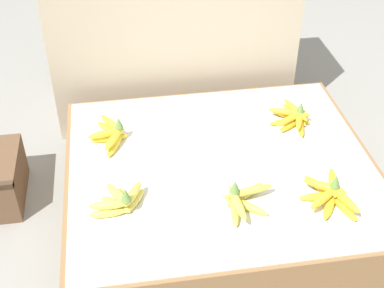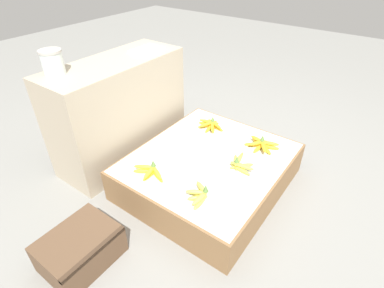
{
  "view_description": "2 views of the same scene",
  "coord_description": "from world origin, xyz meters",
  "px_view_note": "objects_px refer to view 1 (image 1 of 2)",
  "views": [
    {
      "loc": [
        -0.33,
        -1.44,
        1.47
      ],
      "look_at": [
        -0.09,
        0.12,
        0.26
      ],
      "focal_mm": 50.0,
      "sensor_mm": 36.0,
      "label": 1
    },
    {
      "loc": [
        -1.41,
        -0.88,
        1.51
      ],
      "look_at": [
        -0.11,
        0.07,
        0.39
      ],
      "focal_mm": 28.0,
      "sensor_mm": 36.0,
      "label": 2
    }
  ],
  "objects_px": {
    "banana_bunch_middle_left": "(111,134)",
    "banana_bunch_middle_midright": "(294,117)",
    "banana_bunch_front_left": "(121,201)",
    "banana_bunch_front_midleft": "(242,199)",
    "banana_bunch_front_midright": "(331,194)"
  },
  "relations": [
    {
      "from": "banana_bunch_middle_midright",
      "to": "banana_bunch_middle_left",
      "type": "bearing_deg",
      "value": -179.5
    },
    {
      "from": "banana_bunch_front_midleft",
      "to": "banana_bunch_middle_left",
      "type": "distance_m",
      "value": 0.58
    },
    {
      "from": "banana_bunch_front_left",
      "to": "banana_bunch_front_midleft",
      "type": "distance_m",
      "value": 0.39
    },
    {
      "from": "banana_bunch_front_left",
      "to": "banana_bunch_middle_midright",
      "type": "xyz_separation_m",
      "value": [
        0.7,
        0.38,
        -0.0
      ]
    },
    {
      "from": "banana_bunch_front_midleft",
      "to": "banana_bunch_front_midright",
      "type": "bearing_deg",
      "value": -3.93
    },
    {
      "from": "banana_bunch_middle_left",
      "to": "banana_bunch_middle_midright",
      "type": "bearing_deg",
      "value": 0.5
    },
    {
      "from": "banana_bunch_front_midright",
      "to": "banana_bunch_front_left",
      "type": "bearing_deg",
      "value": 174.12
    },
    {
      "from": "banana_bunch_front_midleft",
      "to": "banana_bunch_middle_left",
      "type": "relative_size",
      "value": 0.84
    },
    {
      "from": "banana_bunch_middle_left",
      "to": "banana_bunch_middle_midright",
      "type": "distance_m",
      "value": 0.71
    },
    {
      "from": "banana_bunch_front_left",
      "to": "banana_bunch_middle_midright",
      "type": "relative_size",
      "value": 0.83
    },
    {
      "from": "banana_bunch_front_left",
      "to": "banana_bunch_middle_midright",
      "type": "distance_m",
      "value": 0.79
    },
    {
      "from": "banana_bunch_front_left",
      "to": "banana_bunch_front_midleft",
      "type": "xyz_separation_m",
      "value": [
        0.39,
        -0.05,
        -0.0
      ]
    },
    {
      "from": "banana_bunch_front_midleft",
      "to": "banana_bunch_middle_midright",
      "type": "relative_size",
      "value": 0.87
    },
    {
      "from": "banana_bunch_middle_midright",
      "to": "banana_bunch_front_midleft",
      "type": "bearing_deg",
      "value": -125.97
    },
    {
      "from": "banana_bunch_front_midright",
      "to": "banana_bunch_middle_left",
      "type": "distance_m",
      "value": 0.82
    }
  ]
}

